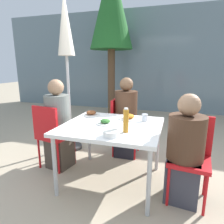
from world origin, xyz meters
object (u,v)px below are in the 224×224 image
object	(u,v)px
person_right	(185,153)
bottle	(126,121)
tree_behind_left	(111,7)
chair_right	(191,151)
drinking_cup	(145,118)
person_far	(126,120)
chair_left	(52,132)
closed_umbrella	(66,39)
chair_far	(121,122)
person_left	(58,127)
salad_bowl	(111,134)

from	to	relation	value
person_right	bottle	size ratio (longest dim) A/B	4.47
bottle	tree_behind_left	size ratio (longest dim) A/B	0.06
chair_right	tree_behind_left	xyz separation A→B (m)	(-1.91, 3.26, 2.32)
bottle	chair_right	bearing A→B (deg)	15.74
tree_behind_left	drinking_cup	bearing A→B (deg)	-65.14
person_far	chair_left	bearing A→B (deg)	-52.30
closed_umbrella	chair_left	bearing A→B (deg)	-81.63
chair_left	drinking_cup	bearing A→B (deg)	18.82
drinking_cup	chair_left	bearing A→B (deg)	-170.93
drinking_cup	tree_behind_left	size ratio (longest dim) A/B	0.02
chair_far	person_far	xyz separation A→B (m)	(0.08, -0.05, 0.05)
chair_left	person_left	world-z (taller)	person_left
chair_right	chair_far	xyz separation A→B (m)	(-0.97, 0.83, 0.00)
person_right	chair_far	world-z (taller)	person_right
chair_far	person_left	bearing A→B (deg)	-47.98
person_far	chair_right	bearing A→B (deg)	47.09
person_far	bottle	xyz separation A→B (m)	(0.23, -0.97, 0.27)
person_left	drinking_cup	size ratio (longest dim) A/B	13.69
chair_left	salad_bowl	bearing A→B (deg)	-14.55
chair_left	chair_far	bearing A→B (deg)	53.54
chair_right	chair_left	bearing A→B (deg)	3.81
person_right	closed_umbrella	bearing A→B (deg)	-18.32
chair_right	tree_behind_left	size ratio (longest dim) A/B	0.22
chair_far	person_far	world-z (taller)	person_far
tree_behind_left	salad_bowl	bearing A→B (deg)	-72.37
closed_umbrella	person_left	bearing A→B (deg)	-74.93
person_left	bottle	bearing A→B (deg)	-8.99
drinking_cup	salad_bowl	distance (m)	0.68
person_right	drinking_cup	distance (m)	0.64
chair_right	salad_bowl	size ratio (longest dim) A/B	5.33
person_left	chair_far	bearing A→B (deg)	53.12
tree_behind_left	chair_right	bearing A→B (deg)	-59.69
person_right	person_far	world-z (taller)	person_far
chair_far	salad_bowl	bearing A→B (deg)	8.52
person_left	person_far	xyz separation A→B (m)	(0.79, 0.62, -0.00)
person_left	person_far	distance (m)	1.01
chair_right	chair_far	world-z (taller)	same
bottle	salad_bowl	xyz separation A→B (m)	(-0.11, -0.16, -0.09)
person_far	salad_bowl	distance (m)	1.15
chair_left	chair_right	bearing A→B (deg)	6.70
chair_far	person_far	bearing A→B (deg)	57.93
person_right	salad_bowl	size ratio (longest dim) A/B	6.82
chair_right	chair_far	distance (m)	1.27
drinking_cup	salad_bowl	xyz separation A→B (m)	(-0.23, -0.63, -0.02)
person_far	drinking_cup	size ratio (longest dim) A/B	13.69
chair_right	person_left	bearing A→B (deg)	1.31
closed_umbrella	bottle	bearing A→B (deg)	-38.64
closed_umbrella	chair_far	bearing A→B (deg)	4.63
chair_far	closed_umbrella	distance (m)	1.53
chair_left	chair_right	xyz separation A→B (m)	(1.74, -0.09, 0.00)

